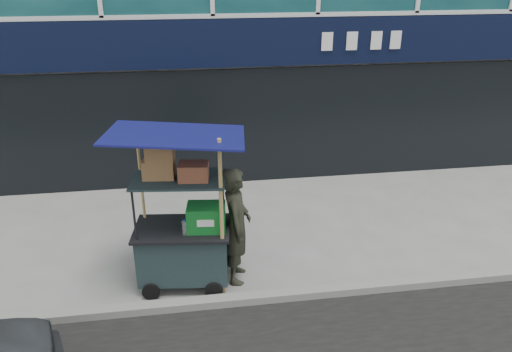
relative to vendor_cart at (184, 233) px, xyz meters
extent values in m
plane|color=slate|center=(0.74, -0.39, -0.84)|extent=(80.00, 80.00, 0.00)
cube|color=gray|center=(0.74, -0.59, -0.78)|extent=(80.00, 0.18, 0.12)
cube|color=black|center=(0.74, 3.47, 2.06)|extent=(15.68, 0.06, 0.90)
cube|color=black|center=(0.74, 3.51, 0.36)|extent=(15.68, 0.04, 2.40)
cube|color=black|center=(-0.02, 0.01, -0.32)|extent=(1.32, 0.87, 0.73)
cylinder|color=black|center=(-0.50, -0.32, -0.71)|extent=(0.25, 0.08, 0.25)
cylinder|color=black|center=(0.37, -0.42, -0.71)|extent=(0.25, 0.08, 0.25)
cube|color=black|center=(-0.02, 0.01, 0.07)|extent=(1.42, 0.96, 0.04)
cylinder|color=black|center=(-0.62, -0.23, 0.44)|extent=(0.03, 0.03, 0.78)
cylinder|color=black|center=(0.51, -0.37, 0.44)|extent=(0.03, 0.03, 0.78)
cylinder|color=black|center=(-0.55, 0.39, 0.44)|extent=(0.03, 0.03, 0.78)
cylinder|color=black|center=(0.59, 0.25, 0.44)|extent=(0.03, 0.03, 0.78)
cube|color=black|center=(-0.02, 0.01, 0.83)|extent=(1.32, 0.87, 0.03)
cylinder|color=#9E8547|center=(0.51, -0.37, 0.33)|extent=(0.06, 0.06, 2.34)
cylinder|color=#9E8547|center=(-0.55, 0.39, 0.28)|extent=(0.05, 0.05, 2.24)
cube|color=#0D0D49|center=(-0.02, 0.01, 1.45)|extent=(1.90, 1.45, 0.21)
cube|color=#0F5F1D|center=(0.32, -0.08, 0.27)|extent=(0.56, 0.42, 0.36)
cylinder|color=silver|center=(0.02, -0.21, 0.19)|extent=(0.08, 0.08, 0.21)
cylinder|color=#1740B2|center=(0.02, -0.21, 0.31)|extent=(0.04, 0.04, 0.02)
cube|color=brown|center=(-0.27, 0.09, 0.97)|extent=(0.45, 0.36, 0.26)
cube|color=olive|center=(0.18, -0.07, 0.96)|extent=(0.43, 0.34, 0.23)
cube|color=brown|center=(-0.24, 0.07, 1.20)|extent=(0.39, 0.31, 0.21)
imported|color=#26281D|center=(0.75, 0.02, 0.05)|extent=(0.51, 0.70, 1.77)
camera|label=1|loc=(0.10, -6.18, 3.53)|focal=35.00mm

